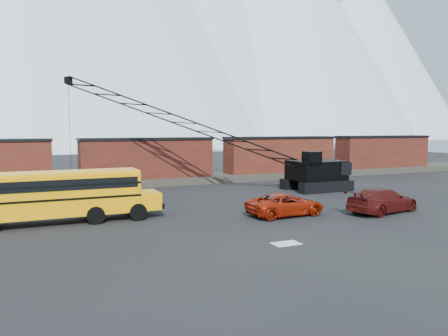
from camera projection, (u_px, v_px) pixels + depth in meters
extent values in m
plane|color=black|center=(242.00, 228.00, 25.50)|extent=(160.00, 160.00, 0.00)
cone|color=white|center=(280.00, 27.00, 337.13)|extent=(260.00, 260.00, 175.00)
cone|color=white|center=(362.00, 53.00, 384.06)|extent=(220.00, 220.00, 150.00)
cone|color=white|center=(99.00, 33.00, 325.55)|extent=(240.00, 240.00, 160.00)
cube|color=white|center=(43.00, 120.00, 333.23)|extent=(800.00, 80.00, 24.00)
cube|color=#403C34|center=(148.00, 181.00, 45.45)|extent=(120.00, 5.00, 0.70)
cube|color=black|center=(23.00, 180.00, 40.57)|extent=(2.20, 2.40, 0.60)
cube|color=#561E18|center=(147.00, 159.00, 45.23)|extent=(13.50, 2.90, 4.00)
cube|color=black|center=(147.00, 139.00, 45.05)|extent=(13.70, 3.10, 0.25)
cube|color=black|center=(106.00, 177.00, 43.67)|extent=(2.20, 2.40, 0.60)
cube|color=black|center=(186.00, 173.00, 47.10)|extent=(2.20, 2.40, 0.60)
cube|color=#401612|center=(280.00, 155.00, 51.77)|extent=(13.50, 2.90, 4.00)
cube|color=black|center=(280.00, 138.00, 51.58)|extent=(13.70, 3.10, 0.25)
cube|color=black|center=(248.00, 170.00, 50.21)|extent=(2.20, 2.40, 0.60)
cube|color=black|center=(309.00, 168.00, 53.64)|extent=(2.20, 2.40, 0.60)
cube|color=#561E18|center=(383.00, 152.00, 58.31)|extent=(13.50, 2.90, 4.00)
cube|color=black|center=(383.00, 136.00, 58.12)|extent=(13.70, 3.10, 0.25)
cube|color=black|center=(357.00, 166.00, 56.74)|extent=(2.20, 2.40, 0.60)
cube|color=black|center=(405.00, 163.00, 60.17)|extent=(2.20, 2.40, 0.60)
cube|color=silver|center=(286.00, 244.00, 22.07)|extent=(1.40, 0.90, 0.02)
cube|color=#F59D05|center=(55.00, 195.00, 26.58)|extent=(10.00, 2.50, 2.50)
cube|color=#F59D05|center=(146.00, 200.00, 28.93)|extent=(1.60, 2.30, 1.10)
cube|color=#F59D05|center=(54.00, 173.00, 26.46)|extent=(10.00, 2.30, 0.18)
cube|color=black|center=(56.00, 186.00, 25.37)|extent=(9.60, 0.05, 0.65)
cube|color=black|center=(54.00, 181.00, 27.66)|extent=(9.60, 0.05, 0.65)
cube|color=black|center=(158.00, 203.00, 29.31)|extent=(0.15, 2.45, 0.35)
cylinder|color=black|center=(96.00, 215.00, 26.55)|extent=(1.10, 0.35, 1.10)
cylinder|color=black|center=(91.00, 209.00, 28.64)|extent=(1.10, 0.35, 1.10)
cylinder|color=black|center=(138.00, 212.00, 27.61)|extent=(1.10, 0.35, 1.10)
cylinder|color=black|center=(130.00, 206.00, 29.70)|extent=(1.10, 0.35, 1.10)
imported|color=#921A07|center=(286.00, 204.00, 29.19)|extent=(5.49, 2.72, 1.50)
imported|color=#440E0C|center=(382.00, 200.00, 30.23)|extent=(6.17, 3.44, 1.69)
cube|color=black|center=(327.00, 187.00, 39.88)|extent=(5.50, 1.00, 1.00)
cube|color=black|center=(306.00, 183.00, 42.79)|extent=(5.50, 1.00, 1.00)
cube|color=black|center=(316.00, 170.00, 41.21)|extent=(4.80, 3.60, 1.80)
cube|color=black|center=(334.00, 167.00, 42.01)|extent=(1.20, 3.80, 1.20)
cube|color=black|center=(312.00, 159.00, 39.44)|extent=(1.40, 1.20, 1.30)
cube|color=black|center=(315.00, 159.00, 38.94)|extent=(1.20, 0.06, 0.90)
cube|color=black|center=(68.00, 80.00, 38.48)|extent=(0.70, 0.50, 0.60)
cylinder|color=black|center=(70.00, 137.00, 38.93)|extent=(0.04, 0.04, 9.76)
cube|color=black|center=(72.00, 189.00, 39.36)|extent=(0.25, 0.25, 0.50)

